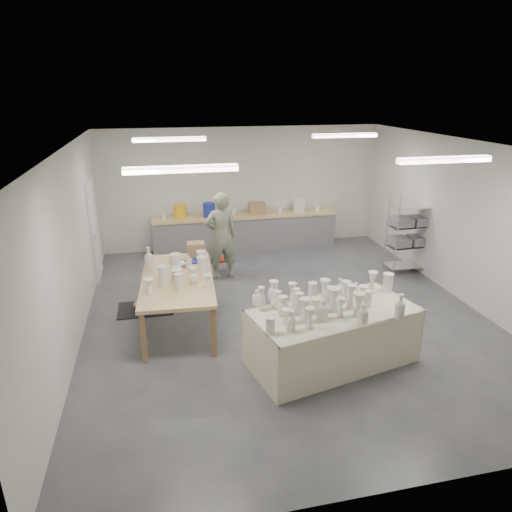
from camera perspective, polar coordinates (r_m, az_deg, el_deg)
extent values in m
plane|color=#424449|center=(8.40, 3.60, -7.21)|extent=(8.00, 8.00, 0.00)
cube|color=white|center=(7.51, 4.11, 13.49)|extent=(7.00, 8.00, 0.02)
cube|color=silver|center=(11.59, -1.68, 8.47)|extent=(7.00, 0.02, 3.00)
cube|color=silver|center=(4.47, 18.50, -12.93)|extent=(7.00, 0.02, 3.00)
cube|color=silver|center=(7.66, -22.21, 0.69)|extent=(0.02, 8.00, 3.00)
cube|color=silver|center=(9.39, 24.87, 3.75)|extent=(0.02, 8.00, 3.00)
cube|color=white|center=(10.24, -19.57, 3.09)|extent=(0.05, 0.90, 2.10)
cube|color=white|center=(5.73, -9.32, 10.67)|extent=(1.40, 0.12, 0.08)
cube|color=white|center=(6.93, 22.49, 11.06)|extent=(1.40, 0.12, 0.08)
cube|color=white|center=(9.20, -10.75, 14.13)|extent=(1.40, 0.12, 0.08)
cube|color=white|center=(9.99, 11.03, 14.58)|extent=(1.40, 0.12, 0.08)
cube|color=tan|center=(11.43, -1.35, 5.06)|extent=(4.60, 0.60, 0.06)
cube|color=slate|center=(11.56, -1.33, 2.91)|extent=(4.60, 0.55, 0.84)
cylinder|color=yellow|center=(11.20, -9.45, 5.52)|extent=(0.30, 0.30, 0.34)
cylinder|color=#1B2C97|center=(11.25, -5.88, 5.76)|extent=(0.30, 0.30, 0.34)
cylinder|color=white|center=(11.72, 5.41, 6.37)|extent=(0.30, 0.30, 0.34)
cube|color=#926D47|center=(11.45, 0.13, 5.96)|extent=(0.40, 0.30, 0.28)
cylinder|color=white|center=(11.21, -11.47, 4.87)|extent=(0.10, 0.10, 0.14)
cylinder|color=white|center=(11.36, -2.84, 5.45)|extent=(0.10, 0.10, 0.14)
cylinder|color=white|center=(11.61, 3.03, 5.78)|extent=(0.10, 0.10, 0.14)
cylinder|color=white|center=(11.91, 7.70, 5.99)|extent=(0.10, 0.10, 0.14)
cylinder|color=silver|center=(10.11, 17.19, 2.25)|extent=(0.02, 0.02, 1.80)
cylinder|color=silver|center=(10.54, 21.19, 2.50)|extent=(0.02, 0.02, 1.80)
cylinder|color=silver|center=(10.47, 16.04, 2.99)|extent=(0.02, 0.02, 1.80)
cylinder|color=silver|center=(10.89, 19.95, 3.20)|extent=(0.02, 0.02, 1.80)
cube|color=silver|center=(10.73, 18.18, -1.07)|extent=(0.88, 0.48, 0.02)
cube|color=silver|center=(10.58, 18.44, 1.20)|extent=(0.88, 0.48, 0.02)
cube|color=silver|center=(10.45, 18.71, 3.53)|extent=(0.88, 0.48, 0.02)
cube|color=silver|center=(10.34, 18.99, 5.92)|extent=(0.88, 0.48, 0.02)
cube|color=slate|center=(10.44, 17.47, 1.74)|extent=(0.38, 0.42, 0.18)
cube|color=slate|center=(10.66, 19.53, 1.88)|extent=(0.38, 0.42, 0.18)
cube|color=slate|center=(10.31, 17.73, 4.11)|extent=(0.38, 0.42, 0.18)
cube|color=slate|center=(10.53, 19.82, 4.21)|extent=(0.38, 0.42, 0.18)
cube|color=olive|center=(6.95, 9.48, -10.21)|extent=(2.33, 1.44, 0.75)
cube|color=beige|center=(6.73, 9.70, -6.82)|extent=(2.62, 1.66, 0.03)
cube|color=beige|center=(6.49, 11.32, -12.21)|extent=(2.37, 0.57, 0.85)
cube|color=beige|center=(7.37, 7.92, -7.78)|extent=(2.37, 0.57, 0.85)
cube|color=tan|center=(7.79, -9.80, -2.86)|extent=(1.31, 2.41, 0.06)
cube|color=olive|center=(6.99, -13.37, -10.00)|extent=(0.08, 0.08, 0.82)
cube|color=olive|center=(7.03, -4.81, -9.31)|extent=(0.08, 0.08, 0.82)
cube|color=olive|center=(8.98, -13.33, -2.98)|extent=(0.08, 0.08, 0.82)
cube|color=olive|center=(9.00, -6.75, -2.48)|extent=(0.08, 0.08, 0.82)
ellipsoid|color=silver|center=(8.26, -9.36, -0.86)|extent=(0.26, 0.26, 0.12)
cylinder|color=#1B2C97|center=(8.42, -7.84, -0.62)|extent=(0.26, 0.26, 0.03)
cylinder|color=white|center=(8.47, -10.47, -0.31)|extent=(0.11, 0.11, 0.12)
cube|color=#926D47|center=(8.62, -7.50, 0.79)|extent=(0.32, 0.26, 0.28)
cube|color=black|center=(8.79, -13.64, -6.40)|extent=(1.00, 0.70, 0.02)
ellipsoid|color=white|center=(8.75, -13.70, -5.81)|extent=(0.46, 0.35, 0.18)
sphere|color=white|center=(8.65, -12.75, -5.93)|extent=(0.15, 0.15, 0.15)
imported|color=gray|center=(9.64, -4.37, 2.53)|extent=(0.73, 0.52, 1.88)
cylinder|color=#B72B1A|center=(10.10, -4.50, -0.45)|extent=(0.39, 0.39, 0.04)
cylinder|color=silver|center=(10.16, -3.67, -1.26)|extent=(0.02, 0.02, 0.29)
cylinder|color=silver|center=(10.28, -4.87, -1.04)|extent=(0.02, 0.02, 0.29)
cylinder|color=silver|center=(10.05, -4.87, -1.55)|extent=(0.02, 0.02, 0.29)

